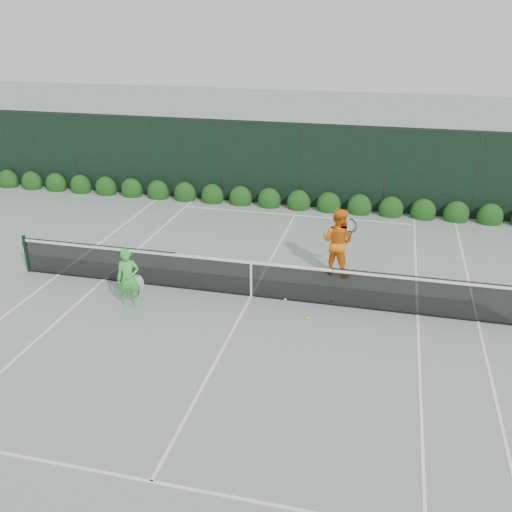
# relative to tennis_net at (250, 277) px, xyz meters

# --- Properties ---
(ground) EXTENTS (80.00, 80.00, 0.00)m
(ground) POSITION_rel_tennis_net_xyz_m (0.02, 0.00, -0.53)
(ground) COLOR gray
(ground) RESTS_ON ground
(tennis_net) EXTENTS (12.90, 0.10, 1.07)m
(tennis_net) POSITION_rel_tennis_net_xyz_m (0.00, 0.00, 0.00)
(tennis_net) COLOR black
(tennis_net) RESTS_ON ground
(player_woman) EXTENTS (0.67, 0.53, 1.50)m
(player_woman) POSITION_rel_tennis_net_xyz_m (-2.74, -1.19, 0.22)
(player_woman) COLOR green
(player_woman) RESTS_ON ground
(player_man) EXTENTS (1.11, 0.98, 1.89)m
(player_man) POSITION_rel_tennis_net_xyz_m (1.97, 1.88, 0.42)
(player_man) COLOR orange
(player_man) RESTS_ON ground
(court_lines) EXTENTS (11.03, 23.83, 0.01)m
(court_lines) POSITION_rel_tennis_net_xyz_m (0.02, 0.00, -0.53)
(court_lines) COLOR white
(court_lines) RESTS_ON ground
(windscreen_fence) EXTENTS (32.00, 21.07, 3.06)m
(windscreen_fence) POSITION_rel_tennis_net_xyz_m (0.02, -2.71, 0.98)
(windscreen_fence) COLOR black
(windscreen_fence) RESTS_ON ground
(hedge_row) EXTENTS (31.66, 0.65, 0.94)m
(hedge_row) POSITION_rel_tennis_net_xyz_m (0.02, 7.15, -0.30)
(hedge_row) COLOR #0F370F
(hedge_row) RESTS_ON ground
(tennis_balls) EXTENTS (1.21, 1.11, 0.07)m
(tennis_balls) POSITION_rel_tennis_net_xyz_m (1.53, -0.23, -0.50)
(tennis_balls) COLOR #D2F636
(tennis_balls) RESTS_ON ground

